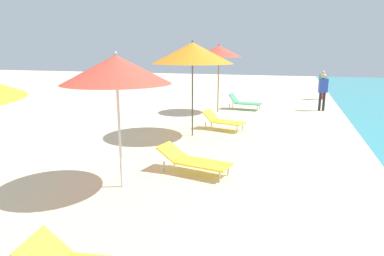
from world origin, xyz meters
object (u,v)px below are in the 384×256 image
at_px(umbrella_third, 116,70).
at_px(person_walking_far, 323,88).
at_px(umbrella_fourth, 192,53).
at_px(person_walking_near, 323,82).
at_px(umbrella_farthest, 219,51).
at_px(lounger_third_shoreside, 193,160).
at_px(lounger_fourth_shoreside, 223,120).
at_px(lounger_farthest_shoreside, 244,102).

xyz_separation_m(umbrella_third, person_walking_far, (4.28, 10.19, -1.27)).
xyz_separation_m(umbrella_fourth, person_walking_near, (4.41, 9.80, -1.59)).
xyz_separation_m(umbrella_third, umbrella_farthest, (-0.04, 8.48, 0.32)).
distance_m(umbrella_third, lounger_third_shoreside, 2.52).
height_order(lounger_fourth_shoreside, person_walking_far, person_walking_far).
height_order(lounger_fourth_shoreside, umbrella_farthest, umbrella_farthest).
relative_size(lounger_fourth_shoreside, person_walking_far, 0.90).
relative_size(umbrella_fourth, person_walking_far, 1.77).
distance_m(umbrella_farthest, person_walking_near, 7.39).
relative_size(lounger_fourth_shoreside, lounger_farthest_shoreside, 0.99).
relative_size(umbrella_third, lounger_farthest_shoreside, 1.73).
distance_m(umbrella_fourth, lounger_fourth_shoreside, 2.55).
distance_m(lounger_farthest_shoreside, person_walking_far, 3.47).
bearing_deg(lounger_farthest_shoreside, umbrella_third, -89.10).
bearing_deg(lounger_farthest_shoreside, umbrella_farthest, -126.90).
bearing_deg(umbrella_fourth, person_walking_near, 65.77).
relative_size(umbrella_farthest, person_walking_far, 1.77).
xyz_separation_m(lounger_third_shoreside, lounger_fourth_shoreside, (-0.24, 4.17, 0.03)).
bearing_deg(person_walking_far, person_walking_near, -14.28).
relative_size(lounger_farthest_shoreside, person_walking_far, 0.91).
bearing_deg(umbrella_farthest, person_walking_near, 50.64).
relative_size(person_walking_near, person_walking_far, 0.95).
relative_size(umbrella_third, umbrella_fourth, 0.89).
relative_size(umbrella_third, lounger_third_shoreside, 1.53).
bearing_deg(umbrella_farthest, lounger_farthest_shoreside, 46.56).
distance_m(lounger_fourth_shoreside, lounger_farthest_shoreside, 4.21).
bearing_deg(lounger_third_shoreside, umbrella_fourth, 118.42).
bearing_deg(umbrella_third, umbrella_fourth, 88.37).
bearing_deg(umbrella_farthest, lounger_fourth_shoreside, -74.25).
bearing_deg(umbrella_farthest, lounger_third_shoreside, -81.19).
height_order(lounger_third_shoreside, umbrella_fourth, umbrella_fourth).
xyz_separation_m(lounger_farthest_shoreside, person_walking_near, (3.59, 4.54, 0.59)).
xyz_separation_m(lounger_farthest_shoreside, person_walking_far, (3.34, 0.68, 0.65)).
xyz_separation_m(lounger_fourth_shoreside, umbrella_farthest, (-0.90, 3.18, 2.26)).
bearing_deg(umbrella_farthest, person_walking_far, 21.63).
relative_size(umbrella_fourth, umbrella_farthest, 1.00).
relative_size(lounger_farthest_shoreside, person_walking_near, 0.96).
height_order(lounger_third_shoreside, umbrella_farthest, umbrella_farthest).
xyz_separation_m(umbrella_third, umbrella_fourth, (0.12, 4.25, 0.27)).
distance_m(umbrella_third, lounger_farthest_shoreside, 9.75).
xyz_separation_m(umbrella_third, lounger_fourth_shoreside, (0.86, 5.30, -1.94)).
relative_size(lounger_fourth_shoreside, umbrella_farthest, 0.51).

